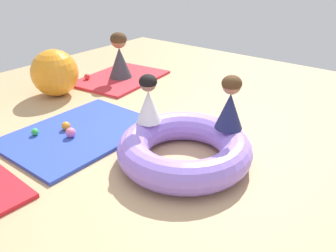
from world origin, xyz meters
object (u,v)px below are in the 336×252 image
object	(u,v)px
inflatable_cushion	(184,149)
exercise_ball_large	(55,73)
child_in_white	(148,99)
play_ball_red	(87,77)
child_in_navy	(230,103)
play_ball_green	(35,132)
play_ball_orange	(66,126)
adult_seated	(119,56)
play_ball_pink	(71,133)

from	to	relation	value
inflatable_cushion	exercise_ball_large	size ratio (longest dim) A/B	1.97
child_in_white	play_ball_red	distance (m)	2.40
inflatable_cushion	child_in_white	xyz separation A→B (m)	(0.01, 0.46, 0.39)
inflatable_cushion	child_in_navy	distance (m)	0.61
child_in_navy	play_ball_green	distance (m)	2.12
play_ball_orange	play_ball_red	world-z (taller)	play_ball_orange
inflatable_cushion	adult_seated	distance (m)	2.67
inflatable_cushion	play_ball_red	size ratio (longest dim) A/B	14.17
play_ball_pink	play_ball_orange	bearing A→B (deg)	67.62
play_ball_pink	play_ball_red	xyz separation A→B (m)	(1.38, 1.38, -0.01)
child_in_navy	exercise_ball_large	world-z (taller)	child_in_navy
child_in_white	play_ball_green	distance (m)	1.36
play_ball_red	child_in_navy	bearing A→B (deg)	-101.75
play_ball_pink	child_in_navy	bearing A→B (deg)	-61.81
adult_seated	exercise_ball_large	distance (m)	1.08
play_ball_orange	exercise_ball_large	bearing A→B (deg)	58.53
child_in_white	exercise_ball_large	bearing A→B (deg)	-116.70
play_ball_pink	exercise_ball_large	xyz separation A→B (m)	(0.74, 1.27, 0.23)
child_in_white	adult_seated	distance (m)	2.28
play_ball_pink	play_ball_green	world-z (taller)	play_ball_pink
child_in_white	child_in_navy	bearing A→B (deg)	100.40
inflatable_cushion	adult_seated	world-z (taller)	adult_seated
child_in_navy	play_ball_orange	distance (m)	1.86
child_in_white	exercise_ball_large	xyz separation A→B (m)	(0.32, 2.04, -0.21)
child_in_navy	inflatable_cushion	bearing A→B (deg)	110.04
inflatable_cushion	child_in_navy	size ratio (longest dim) A/B	2.44
inflatable_cushion	child_in_navy	world-z (taller)	child_in_navy
exercise_ball_large	play_ball_orange	bearing A→B (deg)	-121.47
child_in_white	exercise_ball_large	distance (m)	2.07
inflatable_cushion	exercise_ball_large	world-z (taller)	exercise_ball_large
play_ball_green	child_in_white	bearing A→B (deg)	-60.38
play_ball_orange	play_ball_green	xyz separation A→B (m)	(-0.29, 0.16, -0.01)
play_ball_orange	play_ball_green	distance (m)	0.33
child_in_white	play_ball_red	xyz separation A→B (m)	(0.96, 2.15, -0.46)
play_ball_green	adult_seated	bearing A→B (deg)	19.38
child_in_white	play_ball_green	size ratio (longest dim) A/B	6.18
play_ball_pink	play_ball_red	world-z (taller)	play_ball_pink
adult_seated	play_ball_orange	xyz separation A→B (m)	(-1.72, -0.86, -0.30)
inflatable_cushion	child_in_white	size ratio (longest dim) A/B	2.62
adult_seated	play_ball_pink	bearing A→B (deg)	-115.56
play_ball_orange	play_ball_red	distance (m)	1.77
play_ball_green	exercise_ball_large	distance (m)	1.35
child_in_navy	adult_seated	world-z (taller)	child_in_navy
play_ball_orange	exercise_ball_large	size ratio (longest dim) A/B	0.15
adult_seated	exercise_ball_large	size ratio (longest dim) A/B	1.09
child_in_navy	play_ball_red	distance (m)	2.95
adult_seated	play_ball_red	bearing A→B (deg)	175.38
play_ball_red	exercise_ball_large	xyz separation A→B (m)	(-0.64, -0.11, 0.24)
inflatable_cushion	play_ball_orange	world-z (taller)	inflatable_cushion
play_ball_red	play_ball_green	bearing A→B (deg)	-146.93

